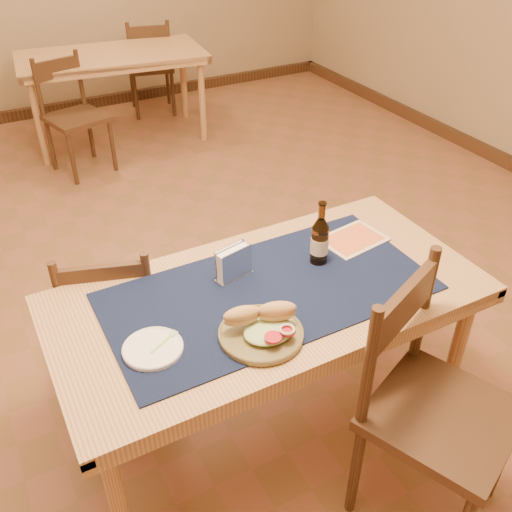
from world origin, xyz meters
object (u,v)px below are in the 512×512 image
sandwich_plate (263,328)px  beer_bottle (320,240)px  back_table (112,63)px  chair_main_far (115,317)px  chair_main_near (431,405)px  napkin_holder (234,263)px  main_table (269,309)px

sandwich_plate → beer_bottle: bearing=34.0°
back_table → chair_main_far: bearing=-107.0°
chair_main_far → chair_main_near: bearing=-52.6°
sandwich_plate → napkin_holder: 0.34m
back_table → chair_main_near: bearing=-91.0°
main_table → napkin_holder: napkin_holder is taller
back_table → napkin_holder: 3.27m
napkin_holder → back_table: bearing=81.7°
back_table → chair_main_near: (-0.07, -3.93, -0.15)m
beer_bottle → chair_main_far: bearing=150.1°
main_table → chair_main_far: 0.73m
back_table → sandwich_plate: (-0.53, -3.57, 0.12)m
chair_main_near → napkin_holder: size_ratio=6.38×
main_table → back_table: bearing=83.3°
main_table → back_table: 3.39m
main_table → chair_main_far: bearing=133.9°
back_table → chair_main_near: 3.93m
main_table → chair_main_near: chair_main_near is taller
chair_main_far → back_table: bearing=73.0°
chair_main_far → napkin_holder: (0.40, -0.36, 0.38)m
chair_main_far → sandwich_plate: (0.34, -0.70, 0.34)m
chair_main_near → napkin_holder: (-0.41, 0.70, 0.30)m
beer_bottle → back_table: bearing=87.7°
napkin_holder → chair_main_near: bearing=-59.9°
main_table → chair_main_near: 0.67m
back_table → chair_main_far: size_ratio=1.86×
chair_main_near → napkin_holder: 0.86m
back_table → napkin_holder: bearing=-98.3°
beer_bottle → sandwich_plate: bearing=-146.0°
main_table → napkin_holder: 0.22m
sandwich_plate → chair_main_far: bearing=116.2°
chair_main_far → chair_main_near: size_ratio=0.85×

